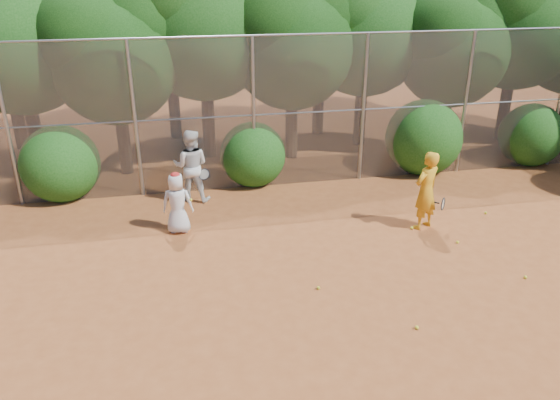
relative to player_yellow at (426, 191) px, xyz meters
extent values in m
plane|color=brown|center=(-2.42, -2.76, -0.92)|extent=(80.00, 80.00, 0.00)
cylinder|color=gray|center=(-9.42, 3.24, 1.08)|extent=(0.09, 0.09, 4.00)
cylinder|color=gray|center=(-6.42, 3.24, 1.08)|extent=(0.09, 0.09, 4.00)
cylinder|color=gray|center=(-3.42, 3.24, 1.08)|extent=(0.09, 0.09, 4.00)
cylinder|color=gray|center=(-0.42, 3.24, 1.08)|extent=(0.09, 0.09, 4.00)
cylinder|color=gray|center=(2.58, 3.24, 1.08)|extent=(0.09, 0.09, 4.00)
cylinder|color=gray|center=(5.58, 3.24, 1.08)|extent=(0.09, 0.09, 4.00)
cylinder|color=gray|center=(-2.42, 3.24, 3.08)|extent=(20.00, 0.05, 0.05)
cylinder|color=gray|center=(-2.42, 3.24, 1.08)|extent=(20.00, 0.04, 0.04)
cube|color=slate|center=(-2.42, 3.24, 1.08)|extent=(20.00, 0.02, 4.00)
cylinder|color=black|center=(-9.42, 5.74, 0.34)|extent=(0.38, 0.38, 2.52)
sphere|color=#164912|center=(-9.42, 5.74, 2.81)|extent=(4.03, 4.03, 4.03)
cylinder|color=black|center=(-6.92, 5.04, 0.16)|extent=(0.36, 0.36, 2.17)
sphere|color=black|center=(-6.92, 5.04, 2.29)|extent=(3.47, 3.47, 3.47)
sphere|color=black|center=(-6.23, 5.39, 3.16)|extent=(2.78, 2.78, 2.78)
sphere|color=black|center=(-7.53, 4.78, 2.98)|extent=(2.60, 2.60, 2.60)
cylinder|color=black|center=(-4.42, 6.04, 0.41)|extent=(0.39, 0.39, 2.66)
sphere|color=#164912|center=(-4.42, 6.04, 3.01)|extent=(4.26, 4.26, 4.26)
cylinder|color=black|center=(-1.92, 5.44, 0.21)|extent=(0.37, 0.37, 2.27)
sphere|color=black|center=(-1.92, 5.44, 2.44)|extent=(3.64, 3.64, 3.64)
sphere|color=black|center=(-1.20, 5.81, 3.35)|extent=(2.91, 2.91, 2.91)
sphere|color=black|center=(-2.56, 5.17, 3.17)|extent=(2.73, 2.73, 2.73)
cylinder|color=black|center=(0.58, 6.24, 0.30)|extent=(0.38, 0.38, 2.45)
sphere|color=#164912|center=(0.58, 6.24, 2.70)|extent=(3.92, 3.92, 3.92)
sphere|color=#164912|center=(-0.11, 5.95, 3.49)|extent=(2.94, 2.94, 2.94)
cylinder|color=black|center=(3.08, 5.24, 0.13)|extent=(0.36, 0.36, 2.10)
sphere|color=black|center=(3.08, 5.24, 2.18)|extent=(3.36, 3.36, 3.36)
sphere|color=black|center=(3.75, 5.58, 3.02)|extent=(2.69, 2.69, 2.69)
sphere|color=black|center=(2.49, 4.99, 2.86)|extent=(2.52, 2.52, 2.52)
cylinder|color=black|center=(5.58, 5.84, 0.37)|extent=(0.39, 0.39, 2.59)
sphere|color=#164912|center=(5.58, 5.84, 2.91)|extent=(4.14, 4.14, 4.14)
cylinder|color=black|center=(-10.42, 8.04, 0.39)|extent=(0.39, 0.39, 2.62)
cylinder|color=black|center=(-5.42, 8.24, 0.48)|extent=(0.40, 0.40, 2.80)
sphere|color=#164912|center=(-5.42, 8.24, 3.22)|extent=(4.48, 4.48, 4.48)
cylinder|color=black|center=(-0.42, 7.84, 0.34)|extent=(0.38, 0.38, 2.52)
sphere|color=#164912|center=(-0.42, 7.84, 2.81)|extent=(4.03, 4.03, 4.03)
sphere|color=#164912|center=(-1.13, 7.54, 3.61)|extent=(3.02, 3.02, 3.02)
cylinder|color=black|center=(4.08, 8.44, 0.44)|extent=(0.40, 0.40, 2.73)
sphere|color=#164912|center=(4.08, 8.44, 3.12)|extent=(4.37, 4.37, 4.37)
sphere|color=#164912|center=(-8.42, 3.54, 0.08)|extent=(2.00, 2.00, 2.00)
sphere|color=#164912|center=(-3.42, 3.54, -0.02)|extent=(1.80, 1.80, 1.80)
sphere|color=#164912|center=(1.58, 3.54, 0.18)|extent=(2.20, 2.20, 2.20)
sphere|color=#164912|center=(5.08, 3.54, 0.03)|extent=(1.90, 1.90, 1.90)
imported|color=gold|center=(0.00, 0.00, 0.00)|extent=(0.80, 0.69, 1.85)
torus|color=black|center=(0.35, -0.20, -0.27)|extent=(0.22, 0.25, 0.30)
cylinder|color=black|center=(0.18, -0.05, -0.28)|extent=(0.23, 0.21, 0.04)
imported|color=silver|center=(-5.54, 0.89, -0.21)|extent=(0.75, 0.55, 1.42)
ellipsoid|color=#AF1A19|center=(-5.54, 0.89, 0.46)|extent=(0.22, 0.22, 0.13)
sphere|color=yellow|center=(-5.24, 0.69, -0.07)|extent=(0.07, 0.07, 0.07)
imported|color=silver|center=(-5.14, 2.64, 0.01)|extent=(1.05, 0.91, 1.87)
torus|color=black|center=(-4.84, 2.34, -0.12)|extent=(0.35, 0.31, 0.27)
cylinder|color=black|center=(-4.75, 2.51, -0.24)|extent=(0.15, 0.24, 0.18)
sphere|color=yellow|center=(1.02, -2.49, -0.89)|extent=(0.07, 0.07, 0.07)
sphere|color=yellow|center=(-0.28, -0.05, -0.89)|extent=(0.07, 0.07, 0.07)
sphere|color=yellow|center=(-1.73, -3.56, -0.89)|extent=(0.07, 0.07, 0.07)
sphere|color=yellow|center=(0.43, -0.90, -0.89)|extent=(0.07, 0.07, 0.07)
sphere|color=yellow|center=(-3.04, -2.06, -0.89)|extent=(0.07, 0.07, 0.07)
sphere|color=yellow|center=(1.84, 0.35, -0.89)|extent=(0.07, 0.07, 0.07)
camera|label=1|loc=(-5.47, -10.49, 4.79)|focal=35.00mm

